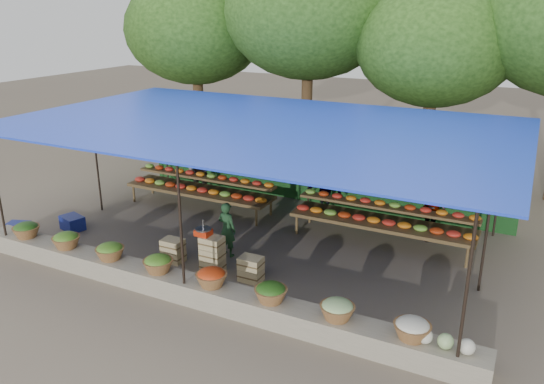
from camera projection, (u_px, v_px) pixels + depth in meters
The scene contains 16 objects.
ground at pixel (259, 243), 12.26m from camera, with size 60.00×60.00×0.00m, color #6A5B4E.
stone_curb at pixel (190, 289), 9.87m from camera, with size 10.60×0.55×0.40m, color slate.
stall_canopy at pixel (259, 129), 11.43m from camera, with size 10.80×6.60×2.82m.
produce_baskets at pixel (184, 270), 9.80m from camera, with size 8.98×0.58×0.34m.
netting_backdrop at pixel (313, 159), 14.50m from camera, with size 10.60×0.06×2.50m, color #1B4C1E.
tree_row at pixel (369, 24), 15.63m from camera, with size 16.51×5.50×7.12m.
fruit_table_left at pixel (201, 186), 14.26m from camera, with size 4.21×0.95×0.93m.
fruit_table_right at pixel (383, 218), 12.13m from camera, with size 4.21×0.95×0.93m.
crate_counter at pixel (211, 257), 10.89m from camera, with size 2.35×0.34×0.77m.
weighing_scale at pixel (203, 231), 10.78m from camera, with size 0.33×0.33×0.35m.
vendor_seated at pixel (227, 229), 11.49m from camera, with size 0.45×0.29×1.23m, color #1C3E21.
customer_left at pixel (200, 169), 15.04m from camera, with size 0.79×0.62×1.63m, color slate.
customer_mid at pixel (325, 185), 13.91m from camera, with size 0.97×0.56×1.50m, color slate.
customer_right at pixel (431, 207), 12.27m from camera, with size 0.94×0.39×1.60m, color slate.
blue_crate_front at pixel (18, 229), 12.69m from camera, with size 0.50×0.36×0.30m, color navy.
blue_crate_back at pixel (72, 223), 12.99m from camera, with size 0.57×0.41×0.34m, color navy.
Camera 1 is at (5.30, -9.85, 5.16)m, focal length 35.00 mm.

